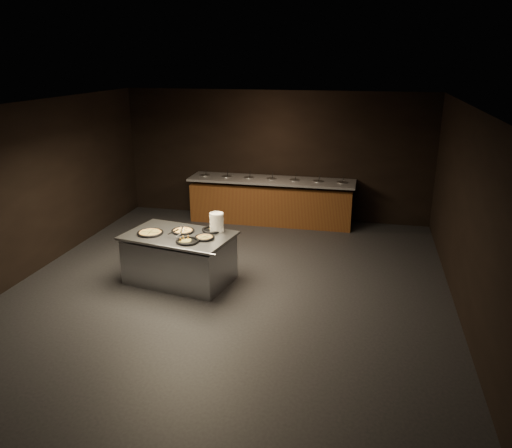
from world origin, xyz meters
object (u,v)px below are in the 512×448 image
object	(u,v)px
serving_counter	(180,259)
pan_veggie_whole	(150,233)
plate_stack	(217,222)
pan_cheese_whole	(183,231)

from	to	relation	value
serving_counter	pan_veggie_whole	xyz separation A→B (m)	(-0.46, -0.08, 0.45)
plate_stack	pan_veggie_whole	size ratio (longest dim) A/B	0.75
serving_counter	pan_cheese_whole	size ratio (longest dim) A/B	4.95
plate_stack	pan_veggie_whole	world-z (taller)	plate_stack
serving_counter	pan_cheese_whole	distance (m)	0.47
plate_stack	pan_veggie_whole	bearing A→B (deg)	-161.42
plate_stack	pan_cheese_whole	distance (m)	0.58
serving_counter	pan_cheese_whole	bearing A→B (deg)	87.97
plate_stack	pan_cheese_whole	xyz separation A→B (m)	(-0.55, -0.14, -0.14)
serving_counter	plate_stack	distance (m)	0.87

